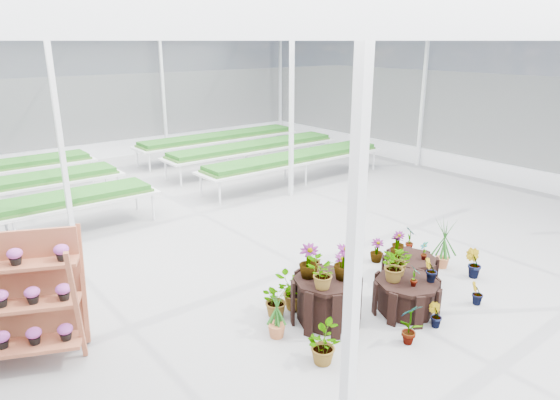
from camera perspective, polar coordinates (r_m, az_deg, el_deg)
ground_plane at (r=9.55m, az=2.70°, el=-8.35°), size 24.00×24.00×0.00m
greenhouse_shell at (r=8.80m, az=2.91°, el=4.93°), size 18.00×24.00×4.50m
steel_frame at (r=8.80m, az=2.91°, el=4.93°), size 18.00×24.00×4.50m
nursery_benches at (r=15.25m, az=-15.34°, el=2.76°), size 16.00×7.00×0.84m
plinth_tall at (r=7.92m, az=5.32°, el=-11.30°), size 1.34×1.34×0.73m
plinth_mid at (r=8.42m, az=14.23°, el=-10.62°), size 1.28×1.28×0.55m
plinth_low at (r=9.54m, az=14.59°, el=-7.53°), size 0.97×0.97×0.44m
shelf_rack at (r=7.66m, az=-27.70°, el=-10.21°), size 1.86×1.48×1.74m
nursery_plants at (r=8.29m, az=8.87°, el=-8.79°), size 4.52×2.51×1.28m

